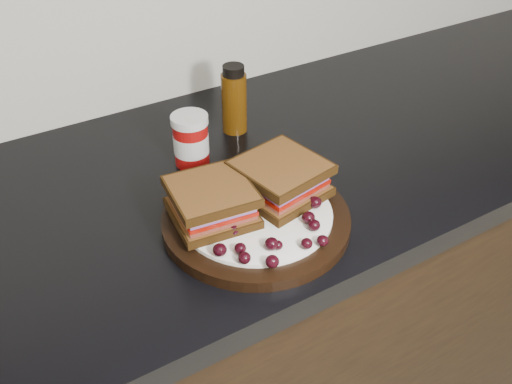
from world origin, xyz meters
TOP-DOWN VIEW (x-y plane):
  - base_cabinets at (0.00, 1.70)m, footprint 3.96×0.58m
  - countertop at (0.00, 1.70)m, footprint 3.98×0.60m
  - plate at (-0.05, 1.56)m, footprint 0.28×0.28m
  - sandwich_left at (-0.10, 1.59)m, footprint 0.13×0.13m
  - sandwich_right at (0.01, 1.58)m, footprint 0.14×0.14m
  - grape_0 at (-0.13, 1.51)m, footprint 0.02×0.02m
  - grape_1 at (-0.11, 1.50)m, footprint 0.02×0.02m
  - grape_2 at (-0.11, 1.48)m, footprint 0.02×0.02m
  - grape_3 at (-0.09, 1.45)m, footprint 0.02×0.02m
  - grape_4 at (-0.07, 1.48)m, footprint 0.02×0.02m
  - grape_5 at (-0.06, 1.48)m, footprint 0.01×0.01m
  - grape_6 at (-0.03, 1.46)m, footprint 0.02×0.02m
  - grape_7 at (-0.01, 1.45)m, footprint 0.02×0.02m
  - grape_8 at (0.00, 1.48)m, footprint 0.02×0.02m
  - grape_9 at (0.01, 1.50)m, footprint 0.02×0.02m
  - grape_10 at (0.04, 1.53)m, footprint 0.02×0.02m
  - grape_11 at (0.03, 1.54)m, footprint 0.02×0.02m
  - grape_12 at (0.05, 1.54)m, footprint 0.02×0.02m
  - grape_13 at (0.05, 1.58)m, footprint 0.02×0.02m
  - grape_14 at (0.02, 1.60)m, footprint 0.02×0.02m
  - grape_15 at (-0.00, 1.60)m, footprint 0.02×0.02m
  - grape_16 at (-0.10, 1.61)m, footprint 0.02×0.02m
  - grape_17 at (-0.10, 1.59)m, footprint 0.02×0.02m
  - grape_18 at (-0.13, 1.57)m, footprint 0.02×0.02m
  - grape_19 at (-0.13, 1.56)m, footprint 0.02×0.02m
  - grape_20 at (-0.10, 1.53)m, footprint 0.02×0.02m
  - grape_21 at (-0.08, 1.58)m, footprint 0.02×0.02m
  - grape_22 at (-0.10, 1.57)m, footprint 0.01×0.01m
  - grape_23 at (-0.14, 1.58)m, footprint 0.02×0.02m
  - condiment_jar at (-0.05, 1.76)m, footprint 0.08×0.08m
  - oil_bottle at (0.06, 1.82)m, footprint 0.06×0.06m

SIDE VIEW (x-z plane):
  - base_cabinets at x=0.00m, z-range 0.00..0.86m
  - countertop at x=0.00m, z-range 0.86..0.90m
  - plate at x=-0.05m, z-range 0.90..0.92m
  - grape_5 at x=-0.06m, z-range 0.92..0.94m
  - grape_22 at x=-0.10m, z-range 0.92..0.94m
  - grape_14 at x=0.02m, z-range 0.92..0.94m
  - grape_16 at x=-0.10m, z-range 0.92..0.94m
  - grape_1 at x=-0.11m, z-range 0.92..0.94m
  - grape_6 at x=-0.03m, z-range 0.92..0.94m
  - grape_20 at x=-0.10m, z-range 0.92..0.94m
  - grape_7 at x=-0.01m, z-range 0.92..0.94m
  - grape_21 at x=-0.08m, z-range 0.92..0.94m
  - grape_12 at x=0.05m, z-range 0.92..0.94m
  - grape_19 at x=-0.13m, z-range 0.92..0.94m
  - grape_13 at x=0.05m, z-range 0.92..0.94m
  - grape_2 at x=-0.11m, z-range 0.92..0.94m
  - grape_8 at x=0.00m, z-range 0.92..0.94m
  - grape_3 at x=-0.09m, z-range 0.92..0.94m
  - grape_4 at x=-0.07m, z-range 0.92..0.94m
  - grape_0 at x=-0.13m, z-range 0.92..0.94m
  - grape_9 at x=0.01m, z-range 0.92..0.94m
  - grape_10 at x=0.04m, z-range 0.92..0.94m
  - grape_11 at x=0.03m, z-range 0.92..0.94m
  - grape_15 at x=0.00m, z-range 0.92..0.94m
  - grape_17 at x=-0.10m, z-range 0.92..0.94m
  - grape_23 at x=-0.14m, z-range 0.92..0.94m
  - grape_18 at x=-0.13m, z-range 0.92..0.94m
  - condiment_jar at x=-0.05m, z-range 0.90..0.99m
  - sandwich_left at x=-0.10m, z-range 0.92..0.98m
  - sandwich_right at x=0.01m, z-range 0.92..0.98m
  - oil_bottle at x=0.06m, z-range 0.90..1.03m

